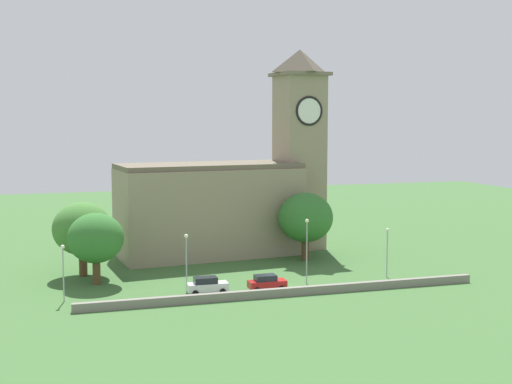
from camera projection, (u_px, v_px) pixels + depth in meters
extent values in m
plane|color=#3D6633|center=(243.00, 263.00, 91.39)|extent=(200.00, 200.00, 0.00)
cube|color=gray|center=(209.00, 212.00, 96.68)|extent=(26.24, 13.63, 12.31)
cube|color=#675C4A|center=(209.00, 166.00, 96.00)|extent=(26.14, 12.75, 0.70)
cube|color=gray|center=(299.00, 163.00, 101.41)|extent=(6.72, 6.72, 25.45)
cube|color=#736753|center=(300.00, 74.00, 100.06)|extent=(7.79, 7.79, 0.50)
pyramid|color=brown|center=(300.00, 61.00, 99.86)|extent=(7.05, 7.05, 3.37)
cylinder|color=white|center=(309.00, 111.00, 97.75)|extent=(3.91, 0.52, 3.92)
torus|color=black|center=(309.00, 111.00, 97.75)|extent=(4.28, 0.79, 4.27)
cylinder|color=white|center=(318.00, 111.00, 101.81)|extent=(0.52, 3.91, 3.92)
torus|color=black|center=(318.00, 111.00, 101.81)|extent=(0.79, 4.28, 4.27)
cube|color=gray|center=(287.00, 292.00, 74.22)|extent=(45.30, 0.70, 0.92)
cube|color=silver|center=(208.00, 287.00, 75.25)|extent=(4.51, 1.79, 0.86)
cube|color=#1E232B|center=(205.00, 280.00, 75.11)|extent=(2.53, 1.55, 0.68)
cylinder|color=black|center=(219.00, 288.00, 76.53)|extent=(0.69, 0.32, 0.69)
cylinder|color=black|center=(223.00, 291.00, 74.89)|extent=(0.69, 0.32, 0.69)
cylinder|color=black|center=(192.00, 290.00, 75.70)|extent=(0.69, 0.32, 0.69)
cylinder|color=black|center=(195.00, 293.00, 74.06)|extent=(0.69, 0.32, 0.69)
cube|color=red|center=(267.00, 284.00, 76.74)|extent=(4.27, 1.78, 0.81)
cube|color=#1E232B|center=(265.00, 278.00, 76.60)|extent=(2.40, 1.55, 0.64)
cylinder|color=black|center=(277.00, 285.00, 78.03)|extent=(0.65, 0.32, 0.65)
cylinder|color=black|center=(282.00, 288.00, 76.40)|extent=(0.65, 0.32, 0.65)
cylinder|color=black|center=(253.00, 287.00, 77.16)|extent=(0.65, 0.32, 0.65)
cylinder|color=black|center=(257.00, 290.00, 75.53)|extent=(0.65, 0.32, 0.65)
cylinder|color=#9EA0A5|center=(63.00, 275.00, 71.68)|extent=(0.14, 0.14, 5.64)
sphere|color=#F4EFCC|center=(63.00, 247.00, 71.37)|extent=(0.44, 0.44, 0.44)
cylinder|color=#9EA0A5|center=(186.00, 266.00, 75.09)|extent=(0.14, 0.14, 6.20)
sphere|color=#F4EFCC|center=(186.00, 236.00, 74.75)|extent=(0.44, 0.44, 0.44)
cylinder|color=#9EA0A5|center=(307.00, 253.00, 79.62)|extent=(0.14, 0.14, 7.20)
sphere|color=#F4EFCC|center=(307.00, 221.00, 79.23)|extent=(0.44, 0.44, 0.44)
cylinder|color=#9EA0A5|center=(387.00, 255.00, 83.00)|extent=(0.14, 0.14, 5.58)
sphere|color=#F4EFCC|center=(388.00, 230.00, 82.69)|extent=(0.44, 0.44, 0.44)
cylinder|color=brown|center=(97.00, 271.00, 79.52)|extent=(0.91, 0.91, 3.03)
ellipsoid|color=#33702D|center=(96.00, 238.00, 79.11)|extent=(6.47, 6.47, 5.82)
cylinder|color=brown|center=(83.00, 263.00, 83.68)|extent=(1.00, 1.00, 3.21)
ellipsoid|color=#427A33|center=(82.00, 229.00, 83.24)|extent=(7.15, 7.15, 6.43)
cylinder|color=brown|center=(305.00, 249.00, 93.47)|extent=(1.05, 1.05, 3.06)
ellipsoid|color=#33702D|center=(305.00, 217.00, 93.02)|extent=(7.48, 7.48, 6.73)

